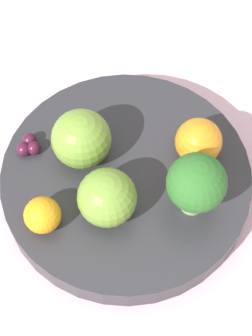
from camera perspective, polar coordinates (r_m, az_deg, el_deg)
name	(u,v)px	position (r m, az deg, el deg)	size (l,w,h in m)	color
ground_plane	(126,196)	(0.59, 0.00, -2.89)	(6.00, 6.00, 0.00)	gray
table_surface	(126,192)	(0.58, 0.00, -2.45)	(1.20, 1.20, 0.02)	silver
bowl	(126,180)	(0.56, 0.00, -1.27)	(0.25, 0.25, 0.03)	#2D2D33
broccoli	(196,184)	(0.50, 7.16, -1.63)	(0.05, 0.05, 0.07)	#99C17A
apple_red	(81,139)	(0.53, -4.57, 2.97)	(0.06, 0.06, 0.06)	olive
apple_green	(107,198)	(0.50, -1.94, -3.02)	(0.05, 0.05, 0.05)	olive
orange_front	(42,215)	(0.51, -8.51, -4.72)	(0.03, 0.03, 0.03)	orange
orange_back	(199,141)	(0.54, 7.38, 2.70)	(0.05, 0.05, 0.05)	orange
grape_cluster	(29,146)	(0.56, -9.83, 2.24)	(0.02, 0.02, 0.01)	#47142D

